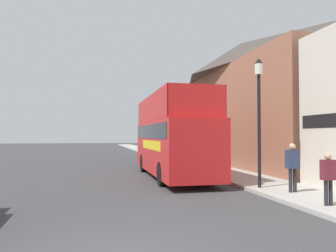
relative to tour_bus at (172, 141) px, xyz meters
name	(u,v)px	position (x,y,z in m)	size (l,w,h in m)	color
ground_plane	(98,163)	(-3.65, 10.12, -1.91)	(144.00, 144.00, 0.00)	#3D3D3F
sidewalk	(192,163)	(3.32, 7.12, -1.84)	(2.88, 108.00, 0.14)	#ADAAA3
brick_terrace_rear	(241,103)	(7.76, 7.62, 3.01)	(6.00, 22.89, 9.84)	#9E664C
tour_bus	(172,141)	(0.00, 0.00, 0.00)	(2.66, 9.73, 4.31)	red
parked_car_ahead_of_bus	(156,155)	(0.80, 8.54, -1.22)	(1.75, 4.01, 1.47)	black
pedestrian_second	(328,174)	(2.69, -8.62, -0.82)	(0.41, 0.23, 1.57)	#232328
pedestrian_third	(292,163)	(3.03, -6.34, -0.68)	(0.47, 0.26, 1.80)	#232328
lamp_post_nearest	(259,99)	(2.40, -5.05, 1.79)	(0.35, 0.35, 5.22)	black
lamp_post_second	(190,121)	(2.35, 4.28, 1.27)	(0.35, 0.35, 4.38)	black
lamp_post_third	(163,123)	(2.46, 13.62, 1.54)	(0.35, 0.35, 4.81)	black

